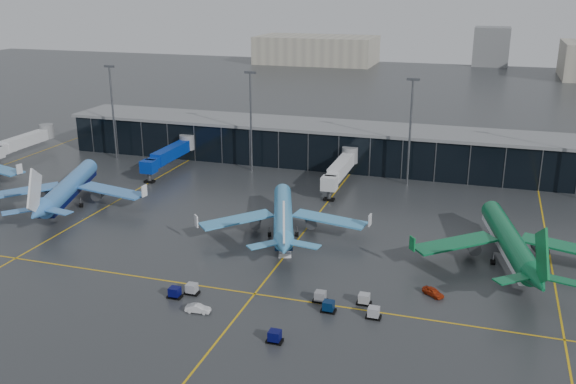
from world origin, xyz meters
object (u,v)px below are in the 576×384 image
(mobile_airstair, at_px, (285,251))
(service_van_white, at_px, (198,308))
(baggage_carts, at_px, (288,305))
(airliner_klm_near, at_px, (283,204))
(service_van_red, at_px, (433,292))
(airliner_arkefly, at_px, (68,176))
(airliner_aer_lingus, at_px, (510,227))

(mobile_airstair, height_order, service_van_white, mobile_airstair)
(baggage_carts, xyz_separation_m, mobile_airstair, (-6.68, 19.08, 0.01))
(airliner_klm_near, height_order, service_van_red, airliner_klm_near)
(airliner_arkefly, xyz_separation_m, airliner_aer_lingus, (91.05, -2.48, -0.16))
(airliner_arkefly, distance_m, mobile_airstair, 54.86)
(mobile_airstair, xyz_separation_m, service_van_red, (26.77, -8.14, -0.14))
(airliner_aer_lingus, xyz_separation_m, baggage_carts, (-31.11, -28.48, -5.49))
(airliner_arkefly, height_order, airliner_klm_near, airliner_arkefly)
(airliner_arkefly, height_order, airliner_aer_lingus, airliner_arkefly)
(airliner_aer_lingus, relative_size, baggage_carts, 1.25)
(baggage_carts, height_order, service_van_white, baggage_carts)
(airliner_arkefly, xyz_separation_m, baggage_carts, (59.94, -30.96, -5.65))
(baggage_carts, bearing_deg, airliner_aer_lingus, 42.47)
(baggage_carts, bearing_deg, airliner_arkefly, 152.68)
(airliner_arkefly, distance_m, airliner_klm_near, 49.72)
(service_van_red, distance_m, service_van_white, 36.20)
(airliner_aer_lingus, bearing_deg, baggage_carts, -149.79)
(airliner_aer_lingus, bearing_deg, service_van_red, -134.40)
(airliner_klm_near, relative_size, baggage_carts, 1.18)
(mobile_airstair, bearing_deg, airliner_aer_lingus, -3.26)
(airliner_aer_lingus, xyz_separation_m, service_van_red, (-11.02, -17.53, -5.62))
(airliner_klm_near, distance_m, baggage_carts, 31.16)
(airliner_aer_lingus, xyz_separation_m, service_van_white, (-43.54, -33.42, -5.63))
(baggage_carts, height_order, service_van_red, baggage_carts)
(baggage_carts, xyz_separation_m, service_van_red, (20.10, 10.95, -0.13))
(airliner_klm_near, bearing_deg, airliner_arkefly, 159.23)
(airliner_arkefly, relative_size, baggage_carts, 1.28)
(airliner_arkefly, bearing_deg, service_van_white, -55.16)
(airliner_klm_near, xyz_separation_m, baggage_carts, (10.26, -28.97, -5.14))
(service_van_red, bearing_deg, mobile_airstair, 111.48)
(airliner_aer_lingus, relative_size, service_van_red, 10.95)
(airliner_arkefly, xyz_separation_m, mobile_airstair, (53.26, -11.88, -5.64))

